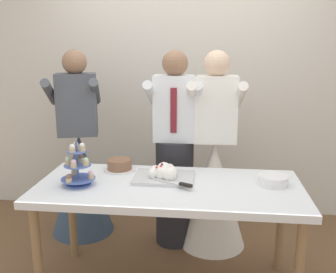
{
  "coord_description": "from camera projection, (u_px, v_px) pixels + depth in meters",
  "views": [
    {
      "loc": [
        0.27,
        -2.45,
        1.71
      ],
      "look_at": [
        -0.02,
        0.15,
        1.07
      ],
      "focal_mm": 41.22,
      "sensor_mm": 36.0,
      "label": 1
    }
  ],
  "objects": [
    {
      "name": "rear_wall",
      "position": [
        184.0,
        70.0,
        3.81
      ],
      "size": [
        5.2,
        0.1,
        2.9
      ],
      "primitive_type": "cube",
      "color": "beige",
      "rests_on": "ground_plane"
    },
    {
      "name": "dessert_table",
      "position": [
        169.0,
        195.0,
        2.63
      ],
      "size": [
        1.8,
        0.8,
        0.78
      ],
      "color": "silver",
      "rests_on": "ground_plane"
    },
    {
      "name": "cupcake_stand",
      "position": [
        78.0,
        168.0,
        2.58
      ],
      "size": [
        0.23,
        0.23,
        0.31
      ],
      "color": "#4C66B2",
      "rests_on": "dessert_table"
    },
    {
      "name": "main_cake_tray",
      "position": [
        164.0,
        174.0,
        2.7
      ],
      "size": [
        0.42,
        0.37,
        0.12
      ],
      "color": "silver",
      "rests_on": "dessert_table"
    },
    {
      "name": "plate_stack",
      "position": [
        272.0,
        180.0,
        2.61
      ],
      "size": [
        0.21,
        0.21,
        0.07
      ],
      "color": "white",
      "rests_on": "dessert_table"
    },
    {
      "name": "round_cake",
      "position": [
        119.0,
        165.0,
        2.9
      ],
      "size": [
        0.24,
        0.24,
        0.08
      ],
      "color": "white",
      "rests_on": "dessert_table"
    },
    {
      "name": "person_groom",
      "position": [
        175.0,
        160.0,
        3.26
      ],
      "size": [
        0.46,
        0.49,
        1.66
      ],
      "color": "#232328",
      "rests_on": "ground_plane"
    },
    {
      "name": "person_bride",
      "position": [
        214.0,
        180.0,
        3.25
      ],
      "size": [
        0.56,
        0.56,
        1.66
      ],
      "color": "white",
      "rests_on": "ground_plane"
    },
    {
      "name": "person_guest",
      "position": [
        80.0,
        171.0,
        3.49
      ],
      "size": [
        0.59,
        0.58,
        1.66
      ],
      "color": "#334760",
      "rests_on": "ground_plane"
    }
  ]
}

